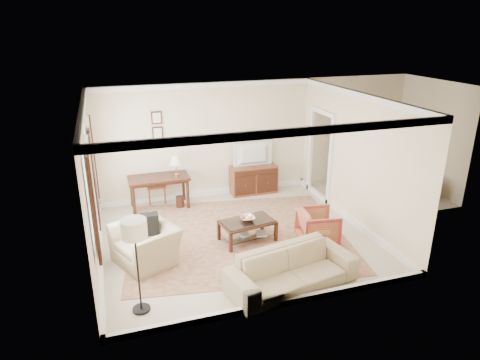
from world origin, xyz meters
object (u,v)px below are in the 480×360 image
writing_desk (159,181)px  striped_armchair (318,225)px  club_armchair (145,238)px  sofa (292,264)px  tv (254,148)px  coffee_table (247,225)px  sideboard (253,179)px

writing_desk → striped_armchair: 3.95m
club_armchair → sofa: 2.74m
tv → striped_armchair: 3.08m
coffee_table → sofa: sofa is taller
striped_armchair → club_armchair: (-3.41, 0.28, 0.11)m
writing_desk → tv: bearing=4.1°
writing_desk → sofa: size_ratio=0.64×
sideboard → tv: bearing=-90.0°
tv → coffee_table: (-1.01, -2.45, -0.89)m
striped_armchair → writing_desk: bearing=53.9°
sideboard → coffee_table: bearing=-112.3°
sofa → writing_desk: bearing=101.2°
sideboard → striped_armchair: (0.33, -2.95, 0.01)m
tv → sofa: size_ratio=0.45×
sideboard → sofa: sofa is taller
striped_armchair → club_armchair: bearing=93.7°
writing_desk → striped_armchair: (2.81, -2.76, -0.29)m
coffee_table → club_armchair: 2.08m
writing_desk → club_armchair: club_armchair is taller
striped_armchair → club_armchair: size_ratio=0.68×
writing_desk → sofa: 4.37m
coffee_table → club_armchair: bearing=-174.3°
sideboard → club_armchair: 4.07m
coffee_table → striped_armchair: size_ratio=1.52×
sideboard → coffee_table: sideboard is taller
writing_desk → tv: 2.55m
sideboard → sofa: size_ratio=0.54×
sideboard → sofa: (-0.82, -4.23, 0.06)m
striped_armchair → sofa: (-1.16, -1.28, 0.05)m
writing_desk → coffee_table: 2.72m
writing_desk → club_armchair: bearing=-103.6°
coffee_table → striped_armchair: (1.35, -0.49, 0.03)m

